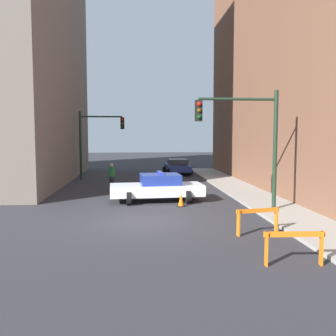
# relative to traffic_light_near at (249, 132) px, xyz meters

# --- Properties ---
(ground_plane) EXTENTS (120.00, 120.00, 0.00)m
(ground_plane) POSITION_rel_traffic_light_near_xyz_m (-4.73, -1.45, -3.53)
(ground_plane) COLOR #2D2D33
(sidewalk_right) EXTENTS (2.40, 44.00, 0.12)m
(sidewalk_right) POSITION_rel_traffic_light_near_xyz_m (1.47, -1.45, -3.47)
(sidewalk_right) COLOR #9E998E
(sidewalk_right) RESTS_ON ground_plane
(traffic_light_near) EXTENTS (3.64, 0.35, 5.20)m
(traffic_light_near) POSITION_rel_traffic_light_near_xyz_m (0.00, 0.00, 0.00)
(traffic_light_near) COLOR black
(traffic_light_near) RESTS_ON sidewalk_right
(traffic_light_far) EXTENTS (3.44, 0.35, 5.20)m
(traffic_light_far) POSITION_rel_traffic_light_near_xyz_m (-8.03, 13.19, -0.13)
(traffic_light_far) COLOR black
(traffic_light_far) RESTS_ON ground_plane
(police_car) EXTENTS (4.81, 2.56, 1.52)m
(police_car) POSITION_rel_traffic_light_near_xyz_m (-3.82, 2.99, -2.81)
(police_car) COLOR white
(police_car) RESTS_ON ground_plane
(parked_car_near) EXTENTS (2.42, 4.38, 1.31)m
(parked_car_near) POSITION_rel_traffic_light_near_xyz_m (-1.32, 16.50, -2.86)
(parked_car_near) COLOR navy
(parked_car_near) RESTS_ON ground_plane
(pedestrian_crossing) EXTENTS (0.38, 0.38, 1.66)m
(pedestrian_crossing) POSITION_rel_traffic_light_near_xyz_m (-6.40, 7.20, -2.67)
(pedestrian_crossing) COLOR black
(pedestrian_crossing) RESTS_ON ground_plane
(barrier_front) EXTENTS (1.60, 0.24, 0.90)m
(barrier_front) POSITION_rel_traffic_light_near_xyz_m (-0.85, -6.78, -2.91)
(barrier_front) COLOR orange
(barrier_front) RESTS_ON ground_plane
(barrier_mid) EXTENTS (1.58, 0.45, 0.90)m
(barrier_mid) POSITION_rel_traffic_light_near_xyz_m (-0.80, -3.73, -2.91)
(barrier_mid) COLOR orange
(barrier_mid) RESTS_ON ground_plane
(traffic_cone) EXTENTS (0.36, 0.36, 0.66)m
(traffic_cone) POSITION_rel_traffic_light_near_xyz_m (-2.79, 1.52, -3.21)
(traffic_cone) COLOR black
(traffic_cone) RESTS_ON ground_plane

